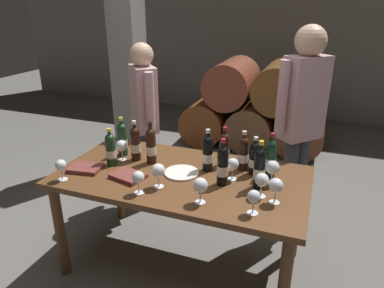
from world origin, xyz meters
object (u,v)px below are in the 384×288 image
wine_glass_3 (61,166)px  tasting_notebook (128,176)px  serving_plate (182,173)px  wine_glass_6 (262,180)px  wine_glass_1 (272,168)px  wine_glass_5 (122,146)px  wine_bottle_2 (122,139)px  wine_bottle_5 (255,158)px  leather_ledger (85,168)px  wine_bottle_9 (111,149)px  wine_glass_7 (158,171)px  wine_bottle_4 (224,149)px  wine_bottle_0 (259,168)px  wine_bottle_7 (223,165)px  taster_seated_left (145,113)px  wine_glass_0 (254,197)px  wine_glass_8 (200,186)px  wine_bottle_8 (243,153)px  sommelier_presenting (302,115)px  dining_table (182,186)px  wine_glass_9 (138,178)px  wine_bottle_10 (135,143)px  wine_bottle_1 (208,153)px  wine_bottle_3 (271,158)px  wine_glass_4 (276,186)px  wine_glass_2 (233,165)px

wine_glass_3 → tasting_notebook: bearing=24.5°
wine_glass_3 → serving_plate: wine_glass_3 is taller
wine_glass_6 → serving_plate: size_ratio=0.66×
wine_glass_1 → wine_glass_5: size_ratio=1.02×
wine_bottle_2 → wine_bottle_5: 1.01m
leather_ledger → wine_bottle_9: bearing=39.2°
wine_bottle_9 → wine_glass_7: bearing=-21.5°
wine_glass_7 → tasting_notebook: 0.27m
serving_plate → wine_bottle_4: bearing=44.8°
wine_bottle_0 → wine_glass_5: 1.03m
wine_bottle_2 → wine_bottle_7: (0.85, -0.19, 0.01)m
wine_bottle_4 → leather_ledger: bearing=-155.0°
wine_glass_6 → taster_seated_left: (-1.21, 0.83, 0.05)m
wine_glass_0 → serving_plate: 0.65m
wine_bottle_0 → wine_glass_8: size_ratio=1.97×
wine_bottle_8 → wine_bottle_9: bearing=-164.3°
sommelier_presenting → wine_bottle_4: bearing=-133.1°
dining_table → wine_glass_9: wine_glass_9 is taller
wine_bottle_0 → sommelier_presenting: bearing=76.4°
wine_glass_6 → tasting_notebook: 0.89m
tasting_notebook → wine_bottle_10: bearing=121.6°
wine_glass_0 → wine_bottle_5: bearing=100.6°
wine_bottle_7 → wine_bottle_9: size_ratio=1.14×
wine_bottle_5 → wine_glass_5: wine_bottle_5 is taller
wine_bottle_2 → tasting_notebook: wine_bottle_2 is taller
wine_glass_3 → wine_bottle_1: bearing=29.1°
wine_bottle_7 → leather_ledger: (-0.96, -0.14, -0.12)m
wine_bottle_10 → sommelier_presenting: 1.29m
wine_bottle_2 → wine_bottle_3: bearing=1.8°
wine_bottle_10 → wine_glass_7: size_ratio=1.88×
dining_table → wine_glass_7: 0.30m
wine_bottle_2 → wine_bottle_3: size_ratio=0.98×
wine_bottle_1 → wine_glass_1: size_ratio=1.86×
wine_glass_1 → wine_glass_5: bearing=-179.1°
wine_bottle_3 → leather_ledger: bearing=-163.5°
wine_bottle_4 → wine_glass_4: 0.58m
wine_bottle_9 → serving_plate: (0.53, 0.04, -0.11)m
wine_glass_2 → wine_bottle_0: bearing=-13.4°
wine_glass_0 → wine_glass_1: (0.04, 0.39, 0.01)m
wine_bottle_7 → wine_bottle_10: size_ratio=1.04×
wine_glass_0 → wine_glass_3: same height
wine_bottle_7 → wine_bottle_0: bearing=10.4°
wine_glass_0 → taster_seated_left: (-1.20, 1.03, 0.06)m
wine_glass_2 → wine_glass_3: (-1.05, -0.40, -0.01)m
wine_glass_6 → wine_bottle_5: bearing=109.1°
sommelier_presenting → wine_glass_0: bearing=-98.2°
taster_seated_left → leather_ledger: bearing=-90.6°
wine_bottle_1 → wine_bottle_9: size_ratio=1.09×
wine_bottle_2 → wine_bottle_10: 0.15m
wine_bottle_9 → wine_glass_9: size_ratio=1.85×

